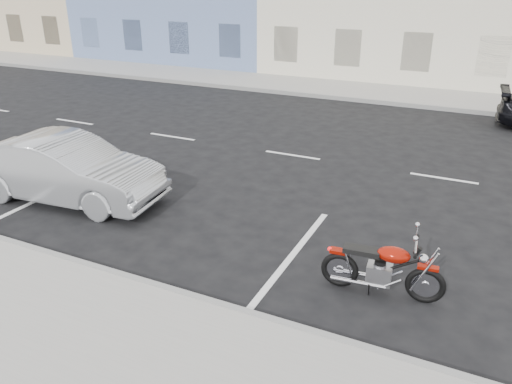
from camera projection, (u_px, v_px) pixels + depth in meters
ground at (363, 166)px, 13.06m from camera, size 120.00×120.00×0.00m
sidewalk_far at (302, 86)px, 22.20m from camera, size 80.00×3.40×0.15m
curb_near at (1, 241)px, 9.21m from camera, size 80.00×0.12×0.16m
curb_far at (288, 93)px, 20.79m from camera, size 80.00×0.12×0.16m
motorcycle at (428, 278)px, 7.45m from camera, size 1.90×0.63×0.95m
sedan_silver at (66, 169)px, 10.84m from camera, size 4.45×1.91×1.43m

